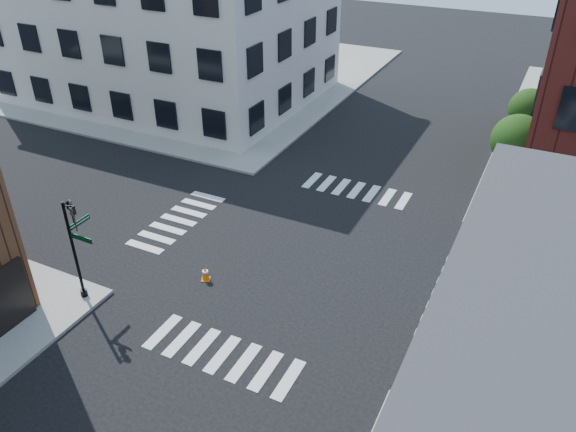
% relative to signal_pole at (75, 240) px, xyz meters
% --- Properties ---
extents(ground, '(120.00, 120.00, 0.00)m').
position_rel_signal_pole_xyz_m(ground, '(6.72, 6.68, -2.86)').
color(ground, black).
rests_on(ground, ground).
extents(sidewalk_nw, '(30.00, 30.00, 0.15)m').
position_rel_signal_pole_xyz_m(sidewalk_nw, '(-14.28, 27.68, -2.78)').
color(sidewalk_nw, gray).
rests_on(sidewalk_nw, ground).
extents(building_nw, '(22.00, 16.00, 11.00)m').
position_rel_signal_pole_xyz_m(building_nw, '(-12.28, 22.68, 2.64)').
color(building_nw, silver).
rests_on(building_nw, ground).
extents(tree_near, '(2.69, 2.69, 4.49)m').
position_rel_signal_pole_xyz_m(tree_near, '(14.28, 16.65, 0.30)').
color(tree_near, black).
rests_on(tree_near, ground).
extents(tree_far, '(2.43, 2.43, 4.07)m').
position_rel_signal_pole_xyz_m(tree_far, '(14.28, 22.65, 0.02)').
color(tree_far, black).
rests_on(tree_far, ground).
extents(signal_pole, '(1.29, 1.24, 4.60)m').
position_rel_signal_pole_xyz_m(signal_pole, '(0.00, 0.00, 0.00)').
color(signal_pole, black).
rests_on(signal_pole, ground).
extents(traffic_cone, '(0.49, 0.49, 0.68)m').
position_rel_signal_pole_xyz_m(traffic_cone, '(3.71, 3.15, -2.53)').
color(traffic_cone, orange).
rests_on(traffic_cone, ground).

